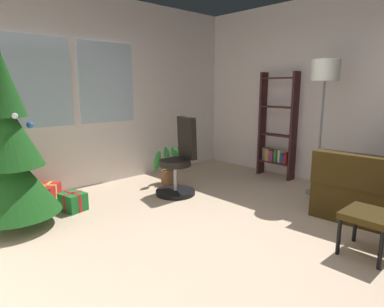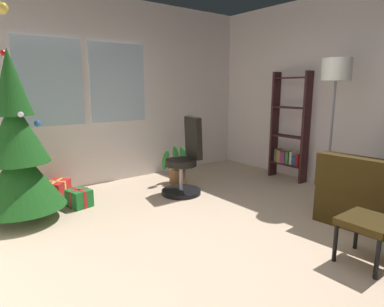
{
  "view_description": "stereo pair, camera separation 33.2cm",
  "coord_description": "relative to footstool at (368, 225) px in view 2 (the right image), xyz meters",
  "views": [
    {
      "loc": [
        -2.41,
        -1.65,
        1.5
      ],
      "look_at": [
        0.04,
        0.97,
        0.77
      ],
      "focal_mm": 30.64,
      "sensor_mm": 36.0,
      "label": 1
    },
    {
      "loc": [
        -2.16,
        -1.87,
        1.5
      ],
      "look_at": [
        0.04,
        0.97,
        0.77
      ],
      "focal_mm": 30.64,
      "sensor_mm": 36.0,
      "label": 2
    }
  ],
  "objects": [
    {
      "name": "holiday_tree",
      "position": [
        -2.15,
        2.83,
        0.44
      ],
      "size": [
        0.94,
        0.94,
        2.35
      ],
      "color": "#4C331E",
      "rests_on": "ground_plane"
    },
    {
      "name": "gift_box_red",
      "position": [
        -1.62,
        3.43,
        -0.23
      ],
      "size": [
        0.43,
        0.43,
        0.23
      ],
      "color": "red",
      "rests_on": "ground_plane"
    },
    {
      "name": "wall_back_with_windows",
      "position": [
        -0.65,
        3.76,
        1.08
      ],
      "size": [
        5.07,
        0.12,
        2.84
      ],
      "color": "silver",
      "rests_on": "ground_plane"
    },
    {
      "name": "ground_plane",
      "position": [
        -0.63,
        0.72,
        -0.4
      ],
      "size": [
        5.07,
        5.98,
        0.1
      ],
      "primitive_type": "cube",
      "color": "beige"
    },
    {
      "name": "floor_lamp",
      "position": [
        1.31,
        1.13,
        1.25
      ],
      "size": [
        0.37,
        0.37,
        1.86
      ],
      "color": "slate",
      "rests_on": "ground_plane"
    },
    {
      "name": "gift_box_green",
      "position": [
        -1.5,
        2.88,
        -0.24
      ],
      "size": [
        0.3,
        0.33,
        0.23
      ],
      "color": "#1E722D",
      "rests_on": "ground_plane"
    },
    {
      "name": "potted_plant",
      "position": [
        0.12,
        2.94,
        -0.08
      ],
      "size": [
        0.49,
        0.47,
        0.63
      ],
      "color": "brown",
      "rests_on": "ground_plane"
    },
    {
      "name": "bookshelf",
      "position": [
        1.69,
        2.06,
        0.41
      ],
      "size": [
        0.18,
        0.64,
        1.74
      ],
      "color": "#371B1C",
      "rests_on": "ground_plane"
    },
    {
      "name": "footstool",
      "position": [
        0.0,
        0.0,
        0.0
      ],
      "size": [
        0.44,
        0.41,
        0.4
      ],
      "color": "#33250C",
      "rests_on": "ground_plane"
    },
    {
      "name": "office_chair",
      "position": [
        -0.11,
        2.48,
        0.08
      ],
      "size": [
        0.56,
        0.56,
        1.1
      ],
      "color": "black",
      "rests_on": "ground_plane"
    }
  ]
}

